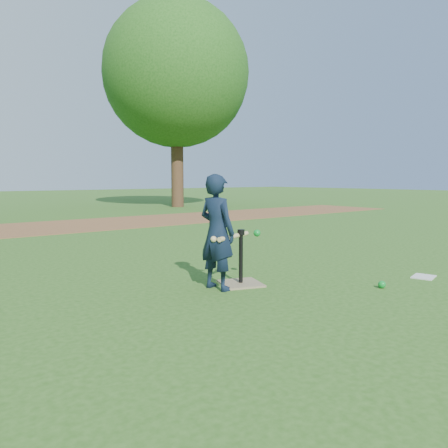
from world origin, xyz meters
TOP-DOWN VIEW (x-y plane):
  - ground at (0.00, 0.00)m, footprint 80.00×80.00m
  - dirt_strip at (0.00, 7.50)m, footprint 24.00×3.00m
  - child at (-0.34, 0.38)m, footprint 0.36×0.49m
  - wiffle_ball_ground at (1.06, -0.69)m, footprint 0.08×0.08m
  - clipboard at (1.92, -0.71)m, footprint 0.35×0.30m
  - batting_tee at (-0.02, 0.37)m, footprint 0.55×0.55m
  - swing_action at (-0.10, 0.35)m, footprint 0.73×0.27m
  - tree_right at (6.50, 12.00)m, footprint 5.80×5.80m

SIDE VIEW (x-z plane):
  - ground at x=0.00m, z-range 0.00..0.00m
  - dirt_strip at x=0.00m, z-range 0.00..0.01m
  - clipboard at x=1.92m, z-range 0.00..0.01m
  - wiffle_ball_ground at x=1.06m, z-range 0.00..0.08m
  - batting_tee at x=-0.02m, z-range -0.20..0.42m
  - swing_action at x=-0.10m, z-range 0.51..0.59m
  - child at x=-0.34m, z-range 0.00..1.22m
  - tree_right at x=6.50m, z-range 1.19..9.39m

